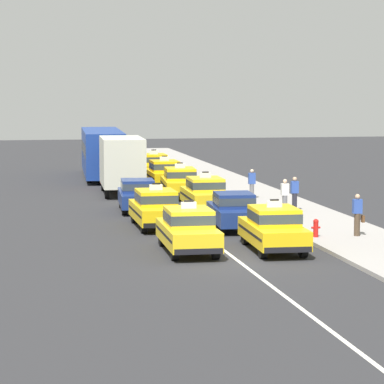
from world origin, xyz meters
TOP-DOWN VIEW (x-y plane):
  - ground_plane at (0.00, 0.00)m, footprint 160.00×160.00m
  - lane_stripe_left_right at (0.00, 20.00)m, footprint 0.14×80.00m
  - sidewalk_curb at (5.60, 15.00)m, footprint 4.00×90.00m
  - taxi_left_nearest at (-1.41, 1.62)m, footprint 1.91×4.60m
  - taxi_left_second at (-1.63, 8.05)m, footprint 1.82×4.56m
  - sedan_left_third at (-1.68, 13.66)m, footprint 2.05×4.41m
  - box_truck_left_fourth at (-1.56, 21.62)m, footprint 2.54×7.05m
  - bus_left_fifth at (-1.68, 31.61)m, footprint 3.06×11.31m
  - taxi_right_nearest at (1.77, 1.35)m, footprint 2.00×4.63m
  - sedan_right_second at (1.59, 6.98)m, footprint 2.05×4.41m
  - taxi_right_third at (1.62, 13.21)m, footprint 1.91×4.60m
  - taxi_right_fourth at (1.41, 19.07)m, footprint 2.14×4.68m
  - taxi_right_fifth at (1.42, 24.49)m, footprint 1.86×4.58m
  - taxi_right_sixth at (1.64, 30.28)m, footprint 1.91×4.60m
  - pedestrian_near_crosswalk at (4.90, 16.60)m, footprint 0.36×0.24m
  - pedestrian_by_storefront at (5.65, 11.31)m, footprint 0.36×0.24m
  - pedestrian_trailing at (4.90, 10.44)m, footprint 0.36×0.24m
  - pedestrian_far_corner at (5.81, 3.32)m, footprint 0.47×0.24m
  - fire_hydrant at (4.08, 3.34)m, footprint 0.36×0.22m

SIDE VIEW (x-z plane):
  - ground_plane at x=0.00m, z-range 0.00..0.00m
  - lane_stripe_left_right at x=0.00m, z-range 0.00..0.01m
  - sidewalk_curb at x=5.60m, z-range 0.00..0.15m
  - fire_hydrant at x=4.08m, z-range 0.18..0.91m
  - sedan_left_third at x=-1.68m, z-range 0.06..1.64m
  - sedan_right_second at x=1.59m, z-range 0.06..1.64m
  - taxi_left_nearest at x=-1.41m, z-range -0.10..1.86m
  - taxi_left_second at x=-1.63m, z-range -0.10..1.86m
  - taxi_right_nearest at x=1.77m, z-range -0.10..1.86m
  - taxi_right_third at x=1.62m, z-range -0.10..1.86m
  - taxi_right_fourth at x=1.41m, z-range -0.10..1.86m
  - taxi_right_fifth at x=1.42m, z-range -0.10..1.86m
  - taxi_right_sixth at x=1.64m, z-range -0.10..1.86m
  - pedestrian_near_crosswalk at x=4.90m, z-range 0.16..1.74m
  - pedestrian_trailing at x=4.90m, z-range 0.16..1.79m
  - pedestrian_by_storefront at x=5.65m, z-range 0.16..1.80m
  - pedestrian_far_corner at x=5.81m, z-range 0.15..1.84m
  - box_truck_left_fourth at x=-1.56m, z-range 0.14..3.41m
  - bus_left_fifth at x=-1.68m, z-range 0.21..3.43m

